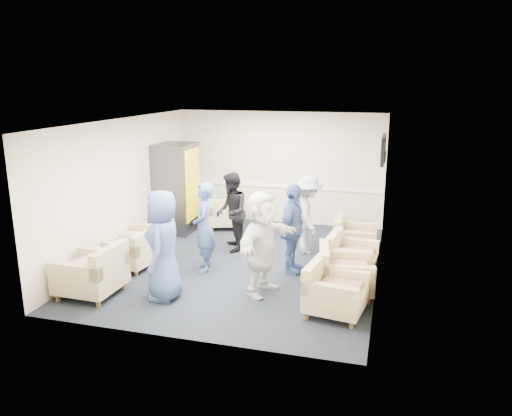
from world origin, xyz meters
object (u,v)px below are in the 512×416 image
(armchair_right_near, at_px, (332,293))
(armchair_left_mid, at_px, (134,252))
(vending_machine, at_px, (177,188))
(armchair_corner, at_px, (226,215))
(person_mid_right, at_px, (293,229))
(person_front_left, at_px, (163,245))
(armchair_left_far, at_px, (148,242))
(armchair_left_near, at_px, (94,274))
(person_mid_left, at_px, (204,227))
(armchair_right_midfar, at_px, (349,258))
(person_back_left, at_px, (231,212))
(armchair_right_far, at_px, (352,240))
(armchair_right_midnear, at_px, (342,274))
(person_front_right, at_px, (262,243))
(person_back_right, at_px, (307,215))

(armchair_right_near, bearing_deg, armchair_left_mid, 85.89)
(armchair_left_mid, height_order, vending_machine, vending_machine)
(armchair_corner, bearing_deg, person_mid_right, 112.90)
(armchair_corner, bearing_deg, person_front_left, 75.97)
(armchair_left_far, relative_size, armchair_corner, 0.85)
(armchair_left_near, bearing_deg, person_mid_right, 124.44)
(person_mid_left, bearing_deg, person_front_left, -25.69)
(armchair_left_mid, relative_size, person_mid_left, 0.54)
(person_mid_left, bearing_deg, armchair_right_midfar, 81.18)
(armchair_left_mid, relative_size, person_mid_right, 0.54)
(armchair_corner, xyz_separation_m, person_back_left, (0.63, -1.47, 0.49))
(armchair_left_far, relative_size, armchair_right_midfar, 0.95)
(armchair_left_far, bearing_deg, vending_machine, 177.00)
(person_mid_left, xyz_separation_m, person_back_left, (0.13, 1.19, -0.01))
(vending_machine, height_order, person_mid_right, vending_machine)
(armchair_corner, bearing_deg, person_back_left, 94.47)
(person_mid_left, bearing_deg, vending_machine, -163.13)
(armchair_left_far, distance_m, person_mid_right, 2.97)
(armchair_left_far, xyz_separation_m, armchair_corner, (0.85, 2.29, 0.01))
(armchair_right_near, relative_size, person_mid_left, 0.58)
(armchair_right_far, bearing_deg, person_mid_left, 120.75)
(armchair_left_far, height_order, armchair_right_midnear, armchair_right_midnear)
(person_mid_left, bearing_deg, armchair_left_mid, -95.85)
(armchair_corner, bearing_deg, armchair_right_midfar, 125.52)
(armchair_right_near, distance_m, person_front_left, 2.72)
(armchair_left_mid, xyz_separation_m, armchair_corner, (0.80, 2.94, 0.01))
(armchair_right_far, distance_m, person_front_right, 2.63)
(armchair_right_far, height_order, person_back_right, person_back_right)
(armchair_right_near, xyz_separation_m, armchair_right_midfar, (0.11, 1.59, -0.00))
(armchair_right_midnear, height_order, armchair_right_far, armchair_right_midnear)
(armchair_right_midfar, distance_m, person_back_left, 2.62)
(person_mid_left, height_order, person_mid_right, person_mid_left)
(armchair_right_midnear, height_order, person_back_left, person_back_left)
(armchair_left_mid, relative_size, armchair_corner, 0.87)
(vending_machine, distance_m, person_front_right, 4.00)
(armchair_right_midfar, xyz_separation_m, armchair_corner, (-3.09, 2.23, -0.01))
(vending_machine, bearing_deg, armchair_right_far, -8.75)
(armchair_right_far, xyz_separation_m, person_back_right, (-0.91, -0.06, 0.46))
(armchair_right_far, distance_m, person_back_right, 1.02)
(armchair_left_near, xyz_separation_m, person_back_left, (1.44, 2.74, 0.45))
(armchair_left_far, height_order, person_back_right, person_back_right)
(person_back_left, bearing_deg, person_front_left, -29.06)
(armchair_left_far, xyz_separation_m, person_front_right, (2.63, -1.07, 0.55))
(armchair_right_far, xyz_separation_m, person_front_left, (-2.73, -2.83, 0.56))
(armchair_right_far, bearing_deg, armchair_left_far, 106.49)
(armchair_left_mid, xyz_separation_m, armchair_right_midnear, (3.85, -0.13, 0.03))
(vending_machine, height_order, person_back_right, vending_machine)
(armchair_right_far, relative_size, person_mid_left, 0.49)
(armchair_right_far, height_order, person_back_left, person_back_left)
(person_mid_right, bearing_deg, person_mid_left, 110.75)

